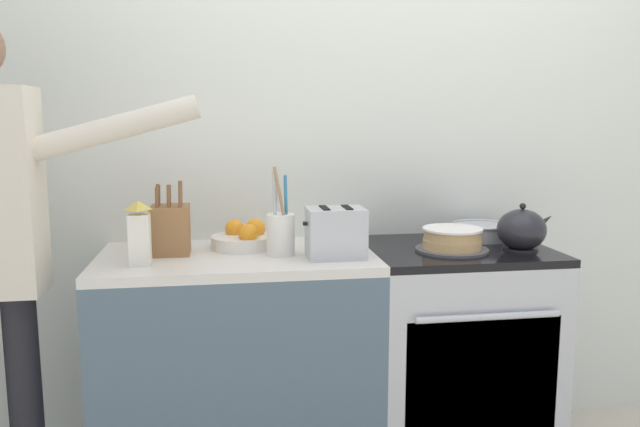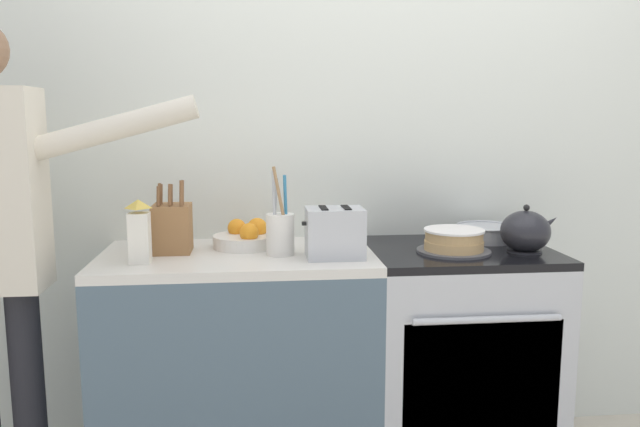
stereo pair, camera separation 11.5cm
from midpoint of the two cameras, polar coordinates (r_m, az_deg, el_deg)
name	(u,v)px [view 2 (the right image)]	position (r m, az deg, el deg)	size (l,w,h in m)	color
wall_back	(381,140)	(2.69, 6.80, 6.72)	(8.00, 0.04, 2.60)	silver
counter_cabinet	(240,365)	(2.50, -6.03, -13.63)	(1.02, 0.59, 0.89)	#4C6070
stove_range	(456,356)	(2.63, 13.60, -12.60)	(0.70, 0.62, 0.89)	#B7BABF
layer_cake	(454,241)	(2.42, 13.48, -2.51)	(0.28, 0.28, 0.09)	#4C4C51
tea_kettle	(526,232)	(2.50, 19.57, -1.58)	(0.23, 0.19, 0.18)	#232328
mixing_bowl	(486,233)	(2.68, 16.12, -1.69)	(0.25, 0.25, 0.07)	#B7BABF
knife_block	(172,228)	(2.40, -12.03, -1.27)	(0.14, 0.15, 0.28)	olive
utensil_crock	(280,232)	(2.30, -2.24, -1.73)	(0.10, 0.10, 0.33)	silver
fruit_bowl	(245,237)	(2.46, -5.51, -2.20)	(0.24, 0.24, 0.11)	silver
toaster	(335,233)	(2.26, 2.81, -1.77)	(0.22, 0.16, 0.19)	#B7BABF
milk_carton	(139,233)	(2.24, -14.78, -1.74)	(0.07, 0.07, 0.23)	white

